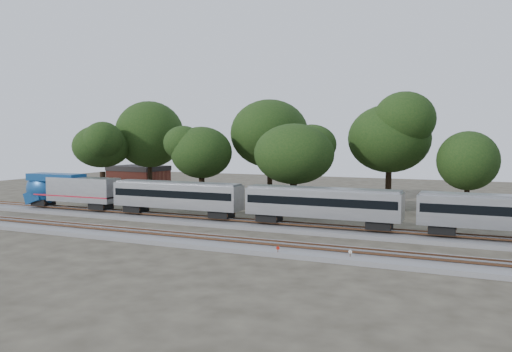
% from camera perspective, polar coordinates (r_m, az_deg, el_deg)
% --- Properties ---
extents(ground, '(160.00, 160.00, 0.00)m').
position_cam_1_polar(ground, '(48.34, -0.49, -7.12)').
color(ground, '#383328').
rests_on(ground, ground).
extents(track_far, '(160.00, 5.00, 0.73)m').
position_cam_1_polar(track_far, '(53.74, 2.13, -5.74)').
color(track_far, slate).
rests_on(track_far, ground).
extents(track_near, '(160.00, 5.00, 0.73)m').
position_cam_1_polar(track_near, '(44.75, -2.60, -7.78)').
color(track_near, slate).
rests_on(track_near, ground).
extents(train, '(84.08, 2.89, 4.26)m').
position_cam_1_polar(train, '(51.62, 7.69, -3.02)').
color(train, silver).
rests_on(train, ground).
extents(switch_stand_red, '(0.28, 0.05, 0.87)m').
position_cam_1_polar(switch_stand_red, '(40.73, 2.52, -8.48)').
color(switch_stand_red, '#512D19').
rests_on(switch_stand_red, ground).
extents(switch_stand_white, '(0.29, 0.07, 0.92)m').
position_cam_1_polar(switch_stand_white, '(39.88, 10.72, -8.78)').
color(switch_stand_white, '#512D19').
rests_on(switch_stand_white, ground).
extents(switch_lever, '(0.55, 0.39, 0.30)m').
position_cam_1_polar(switch_lever, '(40.83, 3.05, -9.04)').
color(switch_lever, '#512D19').
rests_on(switch_lever, ground).
extents(brick_building, '(10.34, 7.76, 4.67)m').
position_cam_1_polar(brick_building, '(93.37, -13.27, -0.27)').
color(brick_building, maroon).
rests_on(brick_building, ground).
extents(tree_0, '(8.58, 8.58, 12.09)m').
position_cam_1_polar(tree_0, '(79.51, -17.20, 3.26)').
color(tree_0, black).
rests_on(tree_0, ground).
extents(tree_1, '(10.43, 10.43, 14.70)m').
position_cam_1_polar(tree_1, '(81.48, -12.10, 4.66)').
color(tree_1, black).
rests_on(tree_1, ground).
extents(tree_2, '(7.80, 7.80, 10.99)m').
position_cam_1_polar(tree_2, '(69.08, -6.25, 2.67)').
color(tree_2, black).
rests_on(tree_2, ground).
extents(tree_3, '(10.49, 10.49, 14.79)m').
position_cam_1_polar(tree_3, '(73.18, 1.60, 4.86)').
color(tree_3, black).
rests_on(tree_3, ground).
extents(tree_4, '(7.80, 7.80, 11.00)m').
position_cam_1_polar(tree_4, '(62.15, 4.33, 2.51)').
color(tree_4, black).
rests_on(tree_4, ground).
extents(tree_5, '(9.74, 9.74, 13.74)m').
position_cam_1_polar(tree_5, '(68.88, 14.99, 4.14)').
color(tree_5, black).
rests_on(tree_5, ground).
extents(tree_6, '(7.06, 7.06, 9.96)m').
position_cam_1_polar(tree_6, '(64.41, 23.05, 1.59)').
color(tree_6, black).
rests_on(tree_6, ground).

